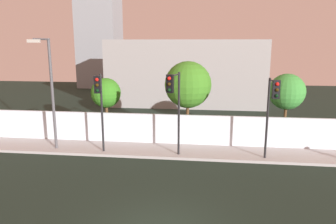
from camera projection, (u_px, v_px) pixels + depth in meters
sidewalk at (180, 152)px, 18.56m from camera, size 36.00×2.40×0.15m
perimeter_wall at (182, 129)px, 19.61m from camera, size 36.00×0.18×1.80m
traffic_light_left at (272, 102)px, 16.16m from camera, size 0.38×1.23×4.29m
traffic_light_center at (100, 97)px, 17.23m from camera, size 0.38×1.20×4.38m
traffic_light_right at (174, 97)px, 16.51m from camera, size 0.57×1.63×4.53m
street_lamp_curbside at (50, 85)px, 17.96m from camera, size 0.60×1.71×6.28m
roadside_tree_leftmost at (106, 93)px, 20.90m from camera, size 1.92×1.92×3.97m
roadside_tree_midleft at (188, 85)px, 20.14m from camera, size 2.91×2.91×5.09m
roadside_tree_midright at (287, 92)px, 19.50m from camera, size 2.17×2.17×4.39m
low_building_distant at (186, 72)px, 32.82m from camera, size 15.40×6.00×6.47m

